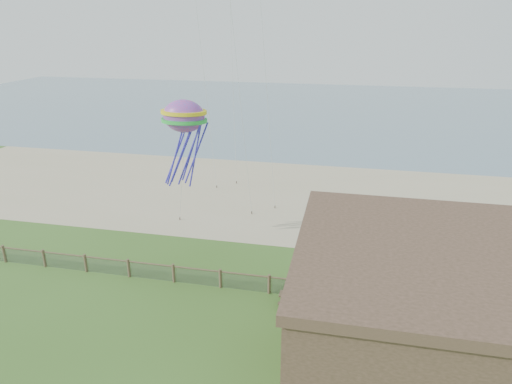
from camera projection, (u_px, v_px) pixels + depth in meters
ground at (187, 354)px, 22.28m from camera, size 160.00×160.00×0.00m
sand_beach at (268, 195)px, 42.39m from camera, size 72.00×20.00×0.02m
ocean at (312, 109)px, 82.62m from camera, size 160.00×68.00×0.02m
chainlink_fence at (220, 280)px, 27.57m from camera, size 36.20×0.20×1.25m
motel at (492, 346)px, 17.60m from camera, size 15.00×10.00×7.00m
motel_deck at (450, 321)px, 24.25m from camera, size 15.00×2.00×0.50m
picnic_table at (294, 301)px, 25.83m from camera, size 1.67×1.27×0.70m
octopus_kite at (185, 141)px, 31.28m from camera, size 3.69×3.03×6.60m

